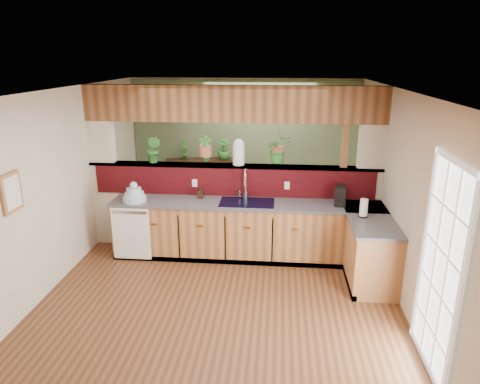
# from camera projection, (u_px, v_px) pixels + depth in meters

# --- Properties ---
(ground) EXTENTS (4.60, 7.00, 0.01)m
(ground) POSITION_uv_depth(u_px,v_px,m) (223.00, 287.00, 5.83)
(ground) COLOR #57311A
(ground) RESTS_ON ground
(ceiling) EXTENTS (4.60, 7.00, 0.01)m
(ceiling) POSITION_uv_depth(u_px,v_px,m) (220.00, 93.00, 5.04)
(ceiling) COLOR brown
(ceiling) RESTS_ON ground
(wall_back) EXTENTS (4.60, 0.02, 2.60)m
(wall_back) POSITION_uv_depth(u_px,v_px,m) (244.00, 143.00, 8.76)
(wall_back) COLOR beige
(wall_back) RESTS_ON ground
(wall_left) EXTENTS (0.02, 7.00, 2.60)m
(wall_left) POSITION_uv_depth(u_px,v_px,m) (49.00, 192.00, 5.64)
(wall_left) COLOR beige
(wall_left) RESTS_ON ground
(wall_right) EXTENTS (0.02, 7.00, 2.60)m
(wall_right) POSITION_uv_depth(u_px,v_px,m) (408.00, 203.00, 5.23)
(wall_right) COLOR beige
(wall_right) RESTS_ON ground
(pass_through_partition) EXTENTS (4.60, 0.21, 2.60)m
(pass_through_partition) POSITION_uv_depth(u_px,v_px,m) (235.00, 177.00, 6.74)
(pass_through_partition) COLOR beige
(pass_through_partition) RESTS_ON ground
(pass_through_ledge) EXTENTS (4.60, 0.21, 0.04)m
(pass_through_ledge) POSITION_uv_depth(u_px,v_px,m) (233.00, 166.00, 6.70)
(pass_through_ledge) COLOR brown
(pass_through_ledge) RESTS_ON ground
(header_beam) EXTENTS (4.60, 0.15, 0.55)m
(header_beam) POSITION_uv_depth(u_px,v_px,m) (233.00, 104.00, 6.40)
(header_beam) COLOR brown
(header_beam) RESTS_ON ground
(sage_backwall) EXTENTS (4.55, 0.02, 2.55)m
(sage_backwall) POSITION_uv_depth(u_px,v_px,m) (244.00, 144.00, 8.74)
(sage_backwall) COLOR #596C4A
(sage_backwall) RESTS_ON ground
(countertop) EXTENTS (4.14, 1.52, 0.90)m
(countertop) POSITION_uv_depth(u_px,v_px,m) (285.00, 234.00, 6.45)
(countertop) COLOR #955E33
(countertop) RESTS_ON ground
(dishwasher) EXTENTS (0.58, 0.03, 0.82)m
(dishwasher) POSITION_uv_depth(u_px,v_px,m) (131.00, 233.00, 6.45)
(dishwasher) COLOR white
(dishwasher) RESTS_ON ground
(navy_sink) EXTENTS (0.82, 0.50, 0.18)m
(navy_sink) POSITION_uv_depth(u_px,v_px,m) (247.00, 207.00, 6.48)
(navy_sink) COLOR black
(navy_sink) RESTS_ON countertop
(french_door) EXTENTS (0.06, 1.02, 2.16)m
(french_door) POSITION_uv_depth(u_px,v_px,m) (439.00, 271.00, 4.08)
(french_door) COLOR white
(french_door) RESTS_ON ground
(framed_print) EXTENTS (0.04, 0.35, 0.45)m
(framed_print) POSITION_uv_depth(u_px,v_px,m) (12.00, 192.00, 4.80)
(framed_print) COLOR #955E33
(framed_print) RESTS_ON wall_left
(faucet) EXTENTS (0.21, 0.21, 0.49)m
(faucet) POSITION_uv_depth(u_px,v_px,m) (245.00, 183.00, 6.53)
(faucet) COLOR #B7B7B2
(faucet) RESTS_ON countertop
(dish_stack) EXTENTS (0.35, 0.35, 0.31)m
(dish_stack) POSITION_uv_depth(u_px,v_px,m) (134.00, 195.00, 6.48)
(dish_stack) COLOR #A7BCD8
(dish_stack) RESTS_ON countertop
(soap_dispenser) EXTENTS (0.09, 0.09, 0.19)m
(soap_dispenser) POSITION_uv_depth(u_px,v_px,m) (200.00, 192.00, 6.62)
(soap_dispenser) COLOR #342213
(soap_dispenser) RESTS_ON countertop
(coffee_maker) EXTENTS (0.15, 0.26, 0.29)m
(coffee_maker) POSITION_uv_depth(u_px,v_px,m) (340.00, 196.00, 6.32)
(coffee_maker) COLOR black
(coffee_maker) RESTS_ON countertop
(paper_towel) EXTENTS (0.13, 0.13, 0.27)m
(paper_towel) POSITION_uv_depth(u_px,v_px,m) (364.00, 208.00, 5.84)
(paper_towel) COLOR black
(paper_towel) RESTS_ON countertop
(glass_jar) EXTENTS (0.18, 0.18, 0.41)m
(glass_jar) POSITION_uv_depth(u_px,v_px,m) (239.00, 152.00, 6.62)
(glass_jar) COLOR silver
(glass_jar) RESTS_ON pass_through_ledge
(ledge_plant_left) EXTENTS (0.29, 0.26, 0.43)m
(ledge_plant_left) POSITION_uv_depth(u_px,v_px,m) (154.00, 150.00, 6.73)
(ledge_plant_left) COLOR #266724
(ledge_plant_left) RESTS_ON pass_through_ledge
(hanging_plant_a) EXTENTS (0.22, 0.19, 0.54)m
(hanging_plant_a) POSITION_uv_depth(u_px,v_px,m) (205.00, 141.00, 6.61)
(hanging_plant_a) COLOR brown
(hanging_plant_a) RESTS_ON header_beam
(hanging_plant_b) EXTENTS (0.48, 0.45, 0.54)m
(hanging_plant_b) POSITION_uv_depth(u_px,v_px,m) (279.00, 137.00, 6.49)
(hanging_plant_b) COLOR brown
(hanging_plant_b) RESTS_ON header_beam
(shelving_console) EXTENTS (1.58, 0.78, 1.02)m
(shelving_console) POSITION_uv_depth(u_px,v_px,m) (205.00, 183.00, 8.83)
(shelving_console) COLOR black
(shelving_console) RESTS_ON ground
(shelf_plant_a) EXTENTS (0.21, 0.16, 0.38)m
(shelf_plant_a) POSITION_uv_depth(u_px,v_px,m) (184.00, 150.00, 8.66)
(shelf_plant_a) COLOR #266724
(shelf_plant_a) RESTS_ON shelving_console
(shelf_plant_b) EXTENTS (0.27, 0.27, 0.43)m
(shelf_plant_b) POSITION_uv_depth(u_px,v_px,m) (224.00, 149.00, 8.58)
(shelf_plant_b) COLOR #266724
(shelf_plant_b) RESTS_ON shelving_console
(floor_plant) EXTENTS (0.79, 0.70, 0.82)m
(floor_plant) POSITION_uv_depth(u_px,v_px,m) (310.00, 205.00, 7.83)
(floor_plant) COLOR #266724
(floor_plant) RESTS_ON ground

